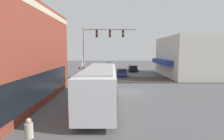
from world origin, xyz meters
The scene contains 11 objects.
ground_plane centered at (0.00, 0.00, 0.00)m, with size 120.00×120.00×0.00m, color #565659.
shop_building centered at (11.76, -12.00, 3.46)m, with size 13.31×10.26×6.94m.
city_bus centered at (-4.98, 2.80, 1.76)m, with size 10.94×2.59×3.19m.
traffic_signal_gantry centered at (3.65, 3.57, 5.65)m, with size 0.42×6.93×7.69m.
crossing_signal centered at (3.20, 5.66, 2.30)m, with size 1.41×1.18×3.81m.
rail_track_near centered at (6.00, 0.00, 0.03)m, with size 2.60×60.00×0.15m.
rail_track_far centered at (9.20, 0.00, 0.03)m, with size 2.60×60.00×0.15m.
parked_car_blue centered at (11.76, 0.20, 0.67)m, with size 4.54×1.82×1.43m.
parked_car_black centered at (18.83, -2.60, 0.65)m, with size 4.83×1.82×1.39m.
parked_car_silver centered at (27.53, 2.80, 0.65)m, with size 4.42×1.82×1.40m.
pedestrian_by_lamp centered at (-12.23, 5.32, 0.88)m, with size 0.34×0.34×1.72m.
Camera 1 is at (-19.34, 1.73, 4.57)m, focal length 28.00 mm.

